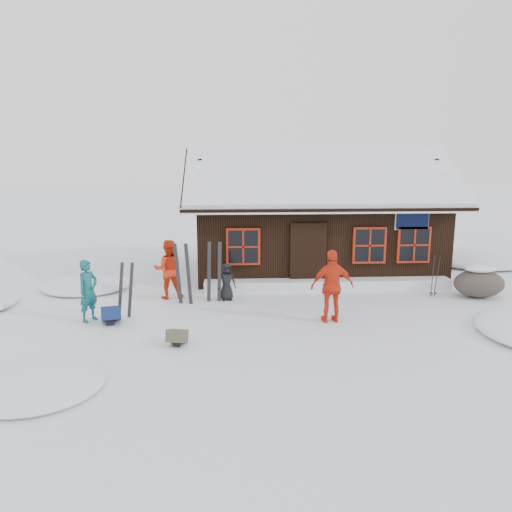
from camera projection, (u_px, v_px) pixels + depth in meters
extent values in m
plane|color=white|center=(288.00, 313.00, 13.12)|extent=(120.00, 120.00, 0.00)
cube|color=black|center=(313.00, 236.00, 17.84)|extent=(8.00, 5.00, 2.50)
cube|color=black|center=(323.00, 178.00, 15.97)|extent=(8.90, 3.14, 1.88)
cube|color=black|center=(308.00, 175.00, 18.86)|extent=(8.90, 3.14, 1.88)
cube|color=white|center=(323.00, 174.00, 15.95)|extent=(8.72, 3.07, 1.86)
cube|color=white|center=(308.00, 171.00, 18.83)|extent=(8.72, 3.07, 1.86)
cube|color=white|center=(315.00, 151.00, 17.24)|extent=(8.81, 0.22, 0.14)
cube|color=silver|center=(331.00, 210.00, 14.71)|extent=(8.90, 0.10, 0.20)
cube|color=black|center=(308.00, 257.00, 15.36)|extent=(1.00, 0.10, 2.00)
cube|color=black|center=(412.00, 219.00, 15.28)|extent=(1.00, 0.06, 0.60)
cube|color=maroon|center=(243.00, 247.00, 15.17)|extent=(1.04, 0.10, 1.14)
cube|color=black|center=(243.00, 247.00, 15.13)|extent=(0.90, 0.04, 1.00)
cube|color=maroon|center=(369.00, 245.00, 15.39)|extent=(1.04, 0.10, 1.14)
cube|color=black|center=(370.00, 245.00, 15.35)|extent=(0.90, 0.04, 1.00)
cube|color=maroon|center=(414.00, 245.00, 15.47)|extent=(1.04, 0.10, 1.14)
cube|color=black|center=(414.00, 245.00, 15.43)|extent=(0.90, 0.04, 1.00)
cube|color=white|center=(328.00, 284.00, 15.37)|extent=(7.60, 0.60, 0.35)
ellipsoid|color=white|center=(88.00, 287.00, 15.72)|extent=(2.80, 2.80, 0.34)
ellipsoid|color=white|center=(37.00, 388.00, 8.93)|extent=(2.40, 2.40, 0.29)
ellipsoid|color=white|center=(474.00, 262.00, 19.43)|extent=(4.00, 4.00, 0.48)
imported|color=#13575E|center=(88.00, 291.00, 12.39)|extent=(0.62, 0.68, 1.56)
imported|color=red|center=(168.00, 269.00, 14.36)|extent=(0.90, 0.73, 1.72)
imported|color=red|center=(332.00, 286.00, 12.30)|extent=(1.10, 0.52, 1.83)
imported|color=black|center=(227.00, 282.00, 14.22)|extent=(0.59, 0.45, 1.07)
ellipsoid|color=#4F463F|center=(479.00, 283.00, 14.57)|extent=(1.46, 1.10, 0.80)
ellipsoid|color=white|center=(480.00, 272.00, 14.50)|extent=(0.92, 0.67, 0.20)
cube|color=black|center=(121.00, 291.00, 12.62)|extent=(0.23, 0.14, 1.50)
cube|color=black|center=(131.00, 291.00, 12.68)|extent=(0.25, 0.09, 1.50)
cube|color=black|center=(178.00, 275.00, 13.81)|extent=(0.22, 0.08, 1.77)
cube|color=black|center=(188.00, 275.00, 13.81)|extent=(0.21, 0.10, 1.77)
cube|color=black|center=(209.00, 273.00, 14.04)|extent=(0.15, 0.05, 1.77)
cube|color=black|center=(219.00, 273.00, 14.04)|extent=(0.15, 0.06, 1.77)
cylinder|color=black|center=(433.00, 276.00, 14.63)|extent=(0.09, 0.11, 1.26)
cylinder|color=black|center=(437.00, 276.00, 14.64)|extent=(0.09, 0.11, 1.26)
cube|color=navy|center=(111.00, 316.00, 12.35)|extent=(0.59, 0.71, 0.34)
cube|color=#4C4A36|center=(177.00, 339.00, 10.95)|extent=(0.47, 0.57, 0.27)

